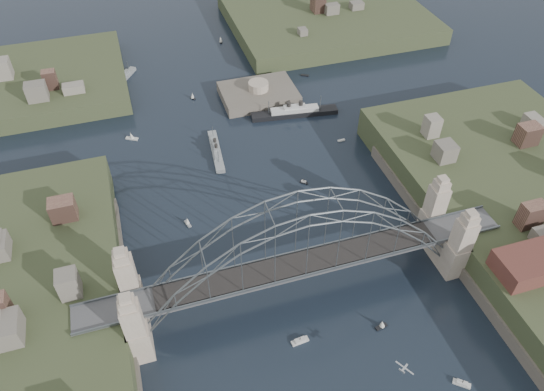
{
  "coord_description": "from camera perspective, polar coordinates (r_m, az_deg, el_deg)",
  "views": [
    {
      "loc": [
        -23.46,
        -57.23,
        84.66
      ],
      "look_at": [
        0.0,
        18.0,
        10.0
      ],
      "focal_mm": 33.85,
      "sensor_mm": 36.0,
      "label": 1
    }
  ],
  "objects": [
    {
      "name": "small_boat_n",
      "position": [
        168.14,
        3.67,
        13.19
      ],
      "size": [
        2.54,
        1.97,
        0.45
      ],
      "color": "beige",
      "rests_on": "ground"
    },
    {
      "name": "small_boat_a",
      "position": [
        117.28,
        -9.39,
        -2.9
      ],
      "size": [
        1.39,
        2.48,
        2.38
      ],
      "color": "beige",
      "rests_on": "ground"
    },
    {
      "name": "small_boat_d",
      "position": [
        140.67,
        7.72,
        6.08
      ],
      "size": [
        2.04,
        0.78,
        0.45
      ],
      "color": "beige",
      "rests_on": "ground"
    },
    {
      "name": "bridge",
      "position": [
        95.18,
        3.25,
        -6.11
      ],
      "size": [
        84.0,
        13.8,
        24.6
      ],
      "color": "#4B4B4D",
      "rests_on": "ground"
    },
    {
      "name": "small_boat_m",
      "position": [
        101.34,
        12.12,
        -13.87
      ],
      "size": [
        2.52,
        1.24,
        2.38
      ],
      "color": "beige",
      "rests_on": "ground"
    },
    {
      "name": "headland_ne",
      "position": [
        201.01,
        6.13,
        18.54
      ],
      "size": [
        70.0,
        55.0,
        9.5
      ],
      "primitive_type": "cube",
      "color": "#353E22",
      "rests_on": "ground"
    },
    {
      "name": "small_boat_i",
      "position": [
        123.63,
        16.97,
        -2.07
      ],
      "size": [
        1.97,
        2.75,
        0.45
      ],
      "color": "beige",
      "rests_on": "ground"
    },
    {
      "name": "ocean_liner",
      "position": [
        148.96,
        2.52,
        9.22
      ],
      "size": [
        25.17,
        6.54,
        6.12
      ],
      "color": "black",
      "rests_on": "ground"
    },
    {
      "name": "small_boat_l",
      "position": [
        119.98,
        -19.06,
        -4.44
      ],
      "size": [
        1.73,
        2.89,
        0.45
      ],
      "color": "beige",
      "rests_on": "ground"
    },
    {
      "name": "small_boat_g",
      "position": [
        99.72,
        20.36,
        -19.01
      ],
      "size": [
        2.99,
        2.69,
        1.43
      ],
      "color": "beige",
      "rests_on": "ground"
    },
    {
      "name": "naval_cruiser_near",
      "position": [
        135.74,
        -6.24,
        5.0
      ],
      "size": [
        3.69,
        17.21,
        5.13
      ],
      "color": "gray",
      "rests_on": "ground"
    },
    {
      "name": "small_boat_h",
      "position": [
        157.79,
        -8.83,
        10.88
      ],
      "size": [
        1.49,
        1.89,
        2.38
      ],
      "color": "beige",
      "rests_on": "ground"
    },
    {
      "name": "small_boat_k",
      "position": [
        188.32,
        -5.73,
        16.84
      ],
      "size": [
        1.16,
        2.18,
        2.38
      ],
      "color": "beige",
      "rests_on": "ground"
    },
    {
      "name": "naval_cruiser_far",
      "position": [
        171.48,
        -16.28,
        12.37
      ],
      "size": [
        9.5,
        13.02,
        4.82
      ],
      "color": "gray",
      "rests_on": "ground"
    },
    {
      "name": "aeroplane",
      "position": [
        90.16,
        14.46,
        -18.15
      ],
      "size": [
        2.03,
        3.07,
        0.49
      ],
      "color": "#B1B4B8"
    },
    {
      "name": "fort_island",
      "position": [
        157.07,
        -1.49,
        10.67
      ],
      "size": [
        22.0,
        16.0,
        9.4
      ],
      "color": "#554D42",
      "rests_on": "ground"
    },
    {
      "name": "shore_east",
      "position": [
        128.99,
        27.79,
        -2.63
      ],
      "size": [
        50.5,
        90.0,
        12.0
      ],
      "color": "#353E22",
      "rests_on": "ground"
    },
    {
      "name": "headland_nw",
      "position": [
        176.78,
        -25.72,
        10.56
      ],
      "size": [
        60.0,
        45.0,
        9.0
      ],
      "primitive_type": "cube",
      "color": "#353E22",
      "rests_on": "ground"
    },
    {
      "name": "ground",
      "position": [
        104.85,
        2.98,
        -10.48
      ],
      "size": [
        500.0,
        500.0,
        0.0
      ],
      "primitive_type": "plane",
      "color": "black",
      "rests_on": "ground"
    },
    {
      "name": "small_boat_c",
      "position": [
        98.25,
        3.13,
        -15.84
      ],
      "size": [
        3.39,
        1.4,
        1.43
      ],
      "color": "beige",
      "rests_on": "ground"
    },
    {
      "name": "small_boat_e",
      "position": [
        144.87,
        -15.36,
        6.3
      ],
      "size": [
        3.44,
        2.61,
        2.38
      ],
      "color": "beige",
      "rests_on": "ground"
    },
    {
      "name": "small_boat_b",
      "position": [
        126.43,
        3.54,
        1.49
      ],
      "size": [
        1.97,
        1.85,
        1.43
      ],
      "color": "beige",
      "rests_on": "ground"
    },
    {
      "name": "small_boat_f",
      "position": [
        137.57,
        -5.97,
        5.36
      ],
      "size": [
        0.89,
        1.56,
        1.43
      ],
      "color": "beige",
      "rests_on": "ground"
    }
  ]
}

